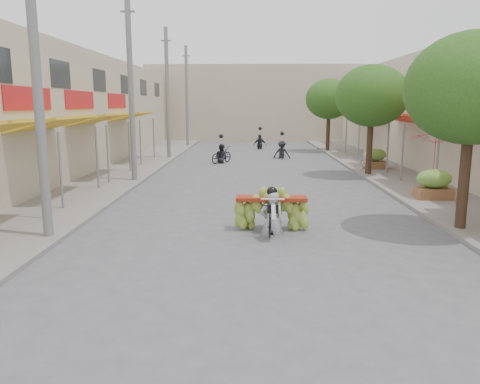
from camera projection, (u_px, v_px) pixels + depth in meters
name	position (u px, v px, depth m)	size (l,w,h in m)	color
ground	(265.00, 287.00, 8.84)	(120.00, 120.00, 0.00)	#5D5D62
sidewalk_left	(118.00, 171.00, 23.72)	(4.00, 60.00, 0.12)	gray
sidewalk_right	(395.00, 172.00, 23.43)	(4.00, 60.00, 0.12)	gray
shophouse_row_left	(5.00, 113.00, 22.28)	(9.77, 40.00, 6.00)	#BCAE95
far_building	(253.00, 103.00, 45.54)	(20.00, 6.00, 7.00)	#BCAE95
utility_pole_near	(37.00, 77.00, 11.16)	(0.60, 0.24, 8.00)	slate
utility_pole_mid	(131.00, 89.00, 20.01)	(0.60, 0.24, 8.00)	slate
utility_pole_far	(167.00, 94.00, 28.85)	(0.60, 0.24, 8.00)	slate
utility_pole_back	(187.00, 97.00, 37.69)	(0.60, 0.24, 8.00)	slate
street_tree_near	(472.00, 89.00, 11.97)	(3.40, 3.40, 5.25)	#3A2719
street_tree_mid	(372.00, 96.00, 21.79)	(3.40, 3.40, 5.25)	#3A2719
street_tree_far	(329.00, 99.00, 33.58)	(3.40, 3.40, 5.25)	#3A2719
produce_crate_mid	(434.00, 182.00, 16.44)	(1.20, 0.88, 1.16)	brown
produce_crate_far	(374.00, 157.00, 24.31)	(1.20, 0.88, 1.16)	brown
banana_motorbike	(272.00, 206.00, 12.53)	(2.20, 1.75, 2.16)	black
market_umbrella	(437.00, 131.00, 16.00)	(2.19, 2.19, 1.80)	red
pedestrian	(369.00, 151.00, 24.00)	(0.98, 0.67, 1.84)	silver
bg_motorbike_a	(221.00, 151.00, 27.44)	(1.46, 1.79, 1.95)	black
bg_motorbike_b	(282.00, 145.00, 29.85)	(1.07, 1.77, 1.95)	black
bg_motorbike_c	(260.00, 138.00, 36.14)	(0.98, 1.50, 1.95)	black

